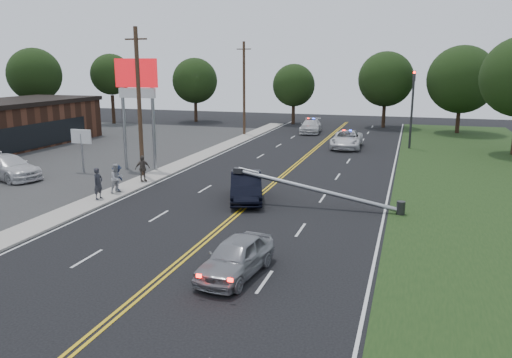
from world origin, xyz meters
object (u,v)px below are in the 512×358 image
(bystander_a, at_px, (98,183))
(traffic_signal, at_px, (412,103))
(emergency_b, at_px, (311,126))
(fallen_streetlight, at_px, (326,192))
(pylon_sign, at_px, (137,87))
(utility_pole_far, at_px, (244,88))
(parked_car, at_px, (8,167))
(bystander_b, at_px, (117,178))
(utility_pole_mid, at_px, (139,103))
(waiting_sedan, at_px, (236,257))
(small_sign, at_px, (81,140))
(bystander_c, at_px, (117,178))
(emergency_a, at_px, (347,139))
(bystander_d, at_px, (142,168))
(crashed_sedan, at_px, (246,187))

(bystander_a, bearing_deg, traffic_signal, -29.21)
(traffic_signal, height_order, emergency_b, traffic_signal)
(emergency_b, bearing_deg, fallen_streetlight, -82.45)
(pylon_sign, relative_size, utility_pole_far, 0.80)
(traffic_signal, relative_size, utility_pole_far, 0.70)
(parked_car, xyz_separation_m, bystander_b, (9.43, -1.55, 0.20))
(fallen_streetlight, distance_m, bystander_a, 12.77)
(utility_pole_mid, relative_size, utility_pole_far, 1.00)
(bystander_a, bearing_deg, utility_pole_far, 6.87)
(waiting_sedan, bearing_deg, small_sign, 147.29)
(parked_car, distance_m, bystander_c, 9.28)
(utility_pole_mid, bearing_deg, pylon_sign, 123.02)
(utility_pole_mid, bearing_deg, utility_pole_far, 90.00)
(waiting_sedan, distance_m, bystander_b, 13.91)
(small_sign, height_order, utility_pole_far, utility_pole_far)
(utility_pole_mid, xyz_separation_m, waiting_sedan, (11.73, -13.73, -4.38))
(emergency_a, relative_size, emergency_b, 1.08)
(small_sign, bearing_deg, bystander_c, -37.95)
(pylon_sign, distance_m, bystander_b, 8.77)
(traffic_signal, height_order, utility_pole_mid, utility_pole_mid)
(emergency_b, bearing_deg, bystander_d, -106.59)
(waiting_sedan, distance_m, emergency_b, 40.04)
(pylon_sign, relative_size, bystander_a, 4.46)
(bystander_c, bearing_deg, small_sign, 44.71)
(utility_pole_far, xyz_separation_m, emergency_a, (11.90, -5.41, -4.29))
(parked_car, relative_size, bystander_c, 3.45)
(traffic_signal, bearing_deg, utility_pole_mid, -134.20)
(parked_car, height_order, bystander_d, bystander_d)
(pylon_sign, relative_size, emergency_b, 1.51)
(parked_car, xyz_separation_m, bystander_a, (9.21, -3.09, 0.22))
(utility_pole_mid, height_order, bystander_a, utility_pole_mid)
(traffic_signal, distance_m, fallen_streetlight, 22.62)
(bystander_b, bearing_deg, small_sign, 71.07)
(crashed_sedan, xyz_separation_m, emergency_a, (3.10, 20.36, -0.01))
(emergency_b, bearing_deg, crashed_sedan, -90.98)
(bystander_b, bearing_deg, utility_pole_far, 22.67)
(pylon_sign, bearing_deg, emergency_a, 47.87)
(small_sign, relative_size, fallen_streetlight, 0.33)
(traffic_signal, xyz_separation_m, bystander_c, (-16.67, -22.39, -3.29))
(traffic_signal, distance_m, utility_pole_far, 17.97)
(parked_car, bearing_deg, emergency_b, -10.19)
(utility_pole_far, relative_size, crashed_sedan, 2.04)
(utility_pole_far, xyz_separation_m, bystander_c, (0.83, -26.39, -4.16))
(utility_pole_mid, bearing_deg, emergency_b, 75.68)
(pylon_sign, relative_size, waiting_sedan, 1.92)
(pylon_sign, relative_size, crashed_sedan, 1.63)
(fallen_streetlight, xyz_separation_m, crashed_sedan, (-4.59, 0.23, -0.11))
(utility_pole_mid, height_order, emergency_a, utility_pole_mid)
(emergency_a, bearing_deg, small_sign, -136.56)
(fallen_streetlight, height_order, parked_car, fallen_streetlight)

